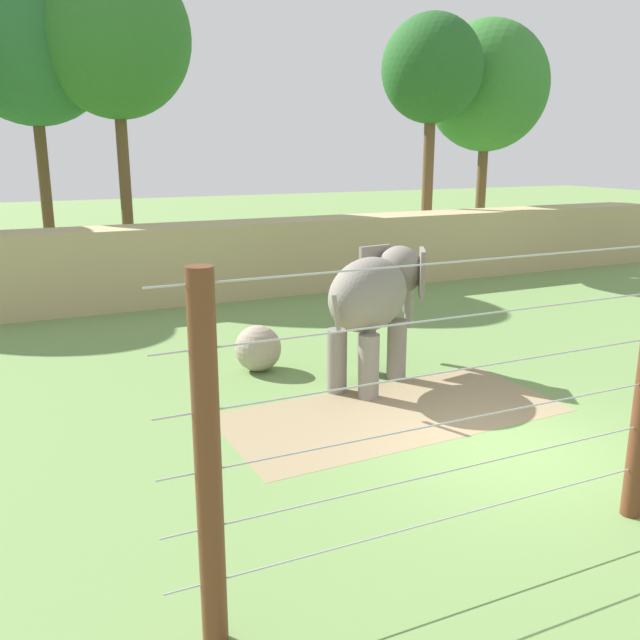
% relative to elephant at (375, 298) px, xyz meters
% --- Properties ---
extents(ground_plane, '(120.00, 120.00, 0.00)m').
position_rel_elephant_xyz_m(ground_plane, '(0.31, -3.85, -1.83)').
color(ground_plane, '#6B8E4C').
extents(dirt_patch, '(6.52, 3.19, 0.01)m').
position_rel_elephant_xyz_m(dirt_patch, '(-0.54, -1.73, -1.83)').
color(dirt_patch, '#937F5B').
rests_on(dirt_patch, ground).
extents(embankment_wall, '(36.00, 1.80, 2.47)m').
position_rel_elephant_xyz_m(embankment_wall, '(0.31, 9.49, -0.60)').
color(embankment_wall, tan).
rests_on(embankment_wall, ground).
extents(elephant, '(3.32, 2.81, 2.76)m').
position_rel_elephant_xyz_m(elephant, '(0.00, 0.00, 0.00)').
color(elephant, gray).
rests_on(elephant, ground).
extents(enrichment_ball, '(1.04, 1.04, 1.04)m').
position_rel_elephant_xyz_m(enrichment_ball, '(-1.99, 1.69, -1.31)').
color(enrichment_ball, gray).
rests_on(enrichment_ball, ground).
extents(cable_fence, '(12.26, 0.26, 3.86)m').
position_rel_elephant_xyz_m(cable_fence, '(0.38, -6.24, 0.11)').
color(cable_fence, brown).
rests_on(cable_fence, ground).
extents(tree_far_left, '(5.29, 5.29, 10.22)m').
position_rel_elephant_xyz_m(tree_far_left, '(12.87, 13.15, 5.58)').
color(tree_far_left, brown).
rests_on(tree_far_left, ground).
extents(tree_left_of_centre, '(3.95, 3.95, 9.91)m').
position_rel_elephant_xyz_m(tree_left_of_centre, '(8.89, 11.52, 5.92)').
color(tree_left_of_centre, brown).
rests_on(tree_left_of_centre, ground).
extents(tree_right_of_centre, '(5.59, 5.59, 11.74)m').
position_rel_elephant_xyz_m(tree_right_of_centre, '(-2.45, 15.45, 6.93)').
color(tree_right_of_centre, brown).
rests_on(tree_right_of_centre, ground).
extents(tree_far_right, '(6.21, 6.21, 12.16)m').
position_rel_elephant_xyz_m(tree_far_right, '(-5.26, 17.24, 7.04)').
color(tree_far_right, brown).
rests_on(tree_far_right, ground).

